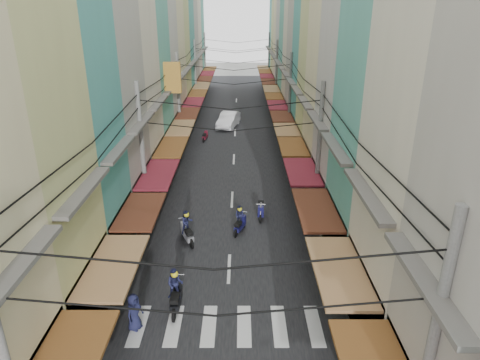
{
  "coord_description": "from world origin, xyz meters",
  "views": [
    {
      "loc": [
        0.55,
        -19.56,
        11.8
      ],
      "look_at": [
        0.52,
        5.0,
        1.81
      ],
      "focal_mm": 32.0,
      "sensor_mm": 36.0,
      "label": 1
    }
  ],
  "objects_px": {
    "bicycle": "(350,224)",
    "market_umbrella": "(384,248)",
    "traffic_sign": "(322,214)",
    "white_car": "(229,127)"
  },
  "relations": [
    {
      "from": "bicycle",
      "to": "market_umbrella",
      "type": "xyz_separation_m",
      "value": [
        -0.09,
        -5.83,
        1.9
      ]
    },
    {
      "from": "bicycle",
      "to": "traffic_sign",
      "type": "bearing_deg",
      "value": 154.37
    },
    {
      "from": "white_car",
      "to": "bicycle",
      "type": "distance_m",
      "value": 22.93
    },
    {
      "from": "white_car",
      "to": "bicycle",
      "type": "height_order",
      "value": "white_car"
    },
    {
      "from": "bicycle",
      "to": "market_umbrella",
      "type": "distance_m",
      "value": 6.13
    },
    {
      "from": "white_car",
      "to": "traffic_sign",
      "type": "distance_m",
      "value": 24.65
    },
    {
      "from": "bicycle",
      "to": "white_car",
      "type": "bearing_deg",
      "value": 37.17
    },
    {
      "from": "market_umbrella",
      "to": "traffic_sign",
      "type": "distance_m",
      "value": 4.07
    },
    {
      "from": "bicycle",
      "to": "traffic_sign",
      "type": "relative_size",
      "value": 0.66
    },
    {
      "from": "traffic_sign",
      "to": "market_umbrella",
      "type": "bearing_deg",
      "value": -58.33
    }
  ]
}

